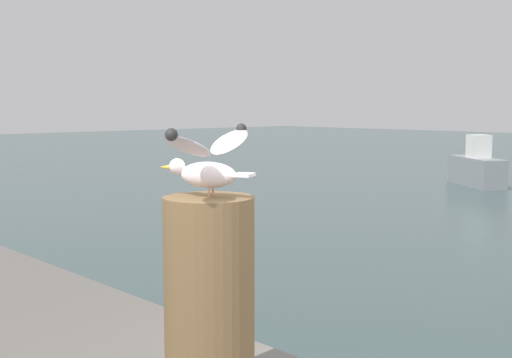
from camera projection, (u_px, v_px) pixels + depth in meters
The scene contains 3 objects.
mooring_post at pixel (209, 300), 2.61m from camera, with size 0.35×0.35×0.81m, color brown.
seagull at pixel (207, 162), 2.55m from camera, with size 0.40×0.64×0.27m.
boat_grey at pixel (473, 168), 22.15m from camera, with size 3.09×2.50×1.68m.
Camera 1 is at (1.01, -2.19, 2.62)m, focal length 46.89 mm.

